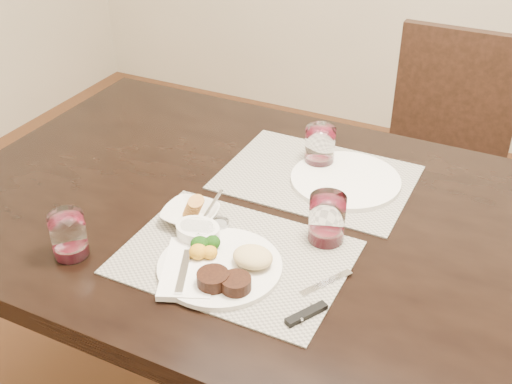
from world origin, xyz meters
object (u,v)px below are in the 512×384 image
at_px(cracker_bowl, 191,214).
at_px(dinner_plate, 224,266).
at_px(wine_glass_near, 327,221).
at_px(chair_far, 442,150).
at_px(steak_knife, 311,306).
at_px(far_plate, 345,180).

bearing_deg(cracker_bowl, dinner_plate, -38.74).
relative_size(dinner_plate, wine_glass_near, 2.36).
bearing_deg(chair_far, steak_knife, -90.87).
distance_m(cracker_bowl, far_plate, 0.40).
height_order(steak_knife, wine_glass_near, wine_glass_near).
bearing_deg(dinner_plate, cracker_bowl, 139.95).
height_order(cracker_bowl, far_plate, cracker_bowl).
height_order(dinner_plate, steak_knife, dinner_plate).
relative_size(steak_knife, cracker_bowl, 1.59).
distance_m(chair_far, cracker_bowl, 1.14).
height_order(chair_far, dinner_plate, chair_far).
distance_m(chair_far, wine_glass_near, 1.03).
bearing_deg(wine_glass_near, dinner_plate, -127.00).
relative_size(dinner_plate, far_plate, 0.94).
distance_m(chair_far, dinner_plate, 1.22).
bearing_deg(dinner_plate, wine_glass_near, 51.69).
height_order(chair_far, far_plate, chair_far).
xyz_separation_m(chair_far, wine_glass_near, (-0.07, -0.98, 0.30)).
relative_size(chair_far, steak_knife, 4.43).
bearing_deg(far_plate, chair_far, 81.47).
bearing_deg(cracker_bowl, far_plate, 50.29).
relative_size(chair_far, cracker_bowl, 7.03).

